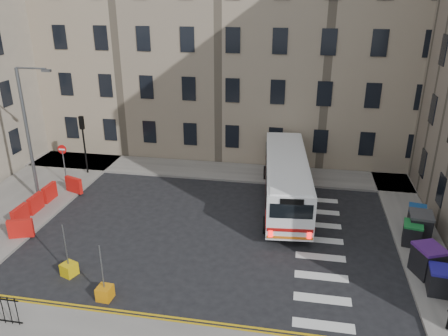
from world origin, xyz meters
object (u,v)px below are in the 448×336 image
(streetlamp, at_px, (28,134))
(bollard_yellow, at_px, (69,269))
(wheelie_bin_d, at_px, (420,226))
(wheelie_bin_a, at_px, (439,280))
(bus, at_px, (286,178))
(wheelie_bin_c, at_px, (412,233))
(wheelie_bin_b, at_px, (428,260))
(wheelie_bin_e, at_px, (416,216))
(bollard_chevron, at_px, (105,293))

(streetlamp, distance_m, bollard_yellow, 9.68)
(streetlamp, relative_size, wheelie_bin_d, 5.67)
(wheelie_bin_a, xyz_separation_m, wheelie_bin_d, (0.17, 4.47, 0.14))
(streetlamp, xyz_separation_m, bollard_yellow, (5.68, -6.72, -4.04))
(bus, distance_m, wheelie_bin_c, 7.62)
(streetlamp, relative_size, bus, 0.76)
(streetlamp, xyz_separation_m, wheelie_bin_b, (21.63, -3.95, -3.48))
(wheelie_bin_b, distance_m, wheelie_bin_e, 4.58)
(bus, bearing_deg, bollard_yellow, -140.53)
(wheelie_bin_a, relative_size, bollard_chevron, 1.94)
(wheelie_bin_a, height_order, wheelie_bin_e, wheelie_bin_a)
(wheelie_bin_b, xyz_separation_m, bollard_yellow, (-15.95, -2.76, -0.56))
(wheelie_bin_a, height_order, wheelie_bin_b, wheelie_bin_b)
(streetlamp, relative_size, wheelie_bin_c, 6.72)
(wheelie_bin_d, relative_size, bollard_chevron, 2.39)
(streetlamp, distance_m, wheelie_bin_e, 22.43)
(wheelie_bin_e, bearing_deg, bus, 178.22)
(streetlamp, distance_m, wheelie_bin_a, 22.71)
(streetlamp, bearing_deg, wheelie_bin_d, -1.98)
(wheelie_bin_c, distance_m, bollard_yellow, 16.71)
(bus, distance_m, wheelie_bin_e, 7.44)
(wheelie_bin_a, height_order, bollard_yellow, wheelie_bin_a)
(wheelie_bin_b, bearing_deg, bollard_yellow, 167.57)
(streetlamp, relative_size, wheelie_bin_a, 7.01)
(wheelie_bin_e, bearing_deg, bollard_chevron, -135.87)
(bus, distance_m, wheelie_bin_d, 7.74)
(streetlamp, distance_m, bollard_chevron, 12.01)
(wheelie_bin_d, relative_size, bollard_yellow, 2.39)
(wheelie_bin_a, bearing_deg, bus, 138.51)
(bollard_yellow, bearing_deg, wheelie_bin_e, 23.98)
(wheelie_bin_d, bearing_deg, wheelie_bin_a, -85.57)
(wheelie_bin_c, bearing_deg, streetlamp, -171.86)
(wheelie_bin_c, bearing_deg, wheelie_bin_a, -73.74)
(bollard_yellow, bearing_deg, bus, 44.61)
(wheelie_bin_b, distance_m, wheelie_bin_d, 3.21)
(streetlamp, xyz_separation_m, wheelie_bin_d, (21.98, -0.76, -3.46))
(wheelie_bin_a, height_order, wheelie_bin_d, wheelie_bin_d)
(wheelie_bin_a, relative_size, bollard_yellow, 1.94)
(bollard_yellow, xyz_separation_m, bollard_chevron, (2.32, -1.28, 0.00))
(bollard_yellow, bearing_deg, wheelie_bin_b, 9.83)
(wheelie_bin_e, height_order, bollard_chevron, wheelie_bin_e)
(wheelie_bin_e, bearing_deg, bollard_yellow, -143.21)
(bus, distance_m, wheelie_bin_b, 9.27)
(bollard_chevron, bearing_deg, wheelie_bin_a, 11.36)
(wheelie_bin_d, distance_m, bollard_yellow, 17.36)
(wheelie_bin_a, relative_size, wheelie_bin_c, 0.96)
(wheelie_bin_b, height_order, bollard_chevron, wheelie_bin_b)
(bus, relative_size, wheelie_bin_d, 7.46)
(streetlamp, relative_size, wheelie_bin_e, 6.74)
(wheelie_bin_b, bearing_deg, wheelie_bin_d, 61.54)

